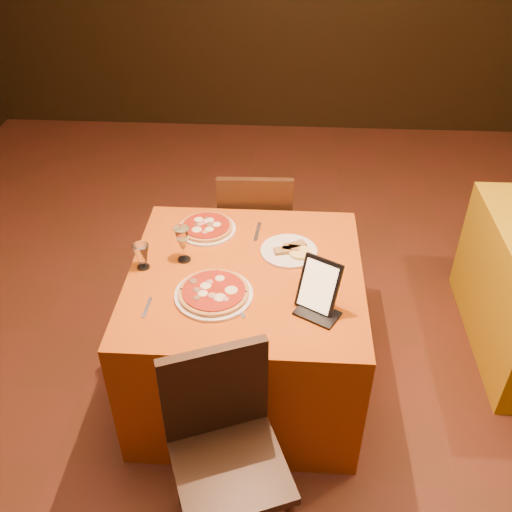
# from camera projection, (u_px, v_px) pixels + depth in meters

# --- Properties ---
(floor) EXTENTS (6.00, 7.00, 0.01)m
(floor) POSITION_uv_depth(u_px,v_px,m) (291.00, 402.00, 3.01)
(floor) COLOR #5E2D19
(floor) RESTS_ON ground
(main_table) EXTENTS (1.10, 1.10, 0.75)m
(main_table) POSITION_uv_depth(u_px,v_px,m) (246.00, 329.00, 2.90)
(main_table) COLOR #BB4C0C
(main_table) RESTS_ON floor
(chair_main_near) EXTENTS (0.62, 0.62, 0.91)m
(chair_main_near) POSITION_uv_depth(u_px,v_px,m) (230.00, 468.00, 2.18)
(chair_main_near) COLOR black
(chair_main_near) RESTS_ON floor
(chair_main_far) EXTENTS (0.40, 0.40, 0.91)m
(chair_main_far) POSITION_uv_depth(u_px,v_px,m) (256.00, 229.00, 3.49)
(chair_main_far) COLOR #30210F
(chair_main_far) RESTS_ON floor
(pizza_near) EXTENTS (0.35, 0.35, 0.03)m
(pizza_near) POSITION_uv_depth(u_px,v_px,m) (214.00, 293.00, 2.53)
(pizza_near) COLOR white
(pizza_near) RESTS_ON main_table
(pizza_far) EXTENTS (0.30, 0.30, 0.03)m
(pizza_far) POSITION_uv_depth(u_px,v_px,m) (207.00, 228.00, 2.95)
(pizza_far) COLOR white
(pizza_far) RESTS_ON main_table
(cutlet_dish) EXTENTS (0.28, 0.28, 0.03)m
(cutlet_dish) POSITION_uv_depth(u_px,v_px,m) (289.00, 250.00, 2.80)
(cutlet_dish) COLOR white
(cutlet_dish) RESTS_ON main_table
(wine_glass) EXTENTS (0.08, 0.08, 0.19)m
(wine_glass) POSITION_uv_depth(u_px,v_px,m) (183.00, 244.00, 2.70)
(wine_glass) COLOR #E2DD80
(wine_glass) RESTS_ON main_table
(water_glass) EXTENTS (0.07, 0.07, 0.13)m
(water_glass) POSITION_uv_depth(u_px,v_px,m) (142.00, 257.00, 2.67)
(water_glass) COLOR silver
(water_glass) RESTS_ON main_table
(tablet) EXTENTS (0.20, 0.17, 0.23)m
(tablet) POSITION_uv_depth(u_px,v_px,m) (319.00, 286.00, 2.41)
(tablet) COLOR black
(tablet) RESTS_ON main_table
(knife) EXTENTS (0.06, 0.22, 0.01)m
(knife) POSITION_uv_depth(u_px,v_px,m) (240.00, 301.00, 2.51)
(knife) COLOR #BABCC2
(knife) RESTS_ON main_table
(fork_near) EXTENTS (0.02, 0.14, 0.01)m
(fork_near) POSITION_uv_depth(u_px,v_px,m) (147.00, 308.00, 2.47)
(fork_near) COLOR silver
(fork_near) RESTS_ON main_table
(fork_far) EXTENTS (0.03, 0.17, 0.01)m
(fork_far) POSITION_uv_depth(u_px,v_px,m) (257.00, 232.00, 2.94)
(fork_far) COLOR #BABBC2
(fork_far) RESTS_ON main_table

